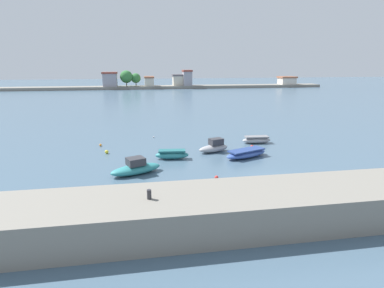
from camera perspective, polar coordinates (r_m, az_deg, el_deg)
name	(u,v)px	position (r m, az deg, el deg)	size (l,w,h in m)	color
ground_plane	(276,184)	(28.94, 15.23, -7.05)	(400.00, 400.00, 0.00)	#476075
seawall_embankment	(318,203)	(23.24, 22.14, -9.93)	(90.22, 5.29, 2.39)	gray
mooring_bollard	(149,194)	(19.30, -7.86, -9.14)	(0.27, 0.27, 0.60)	#2D2D33
moored_boat_0	(136,168)	(30.63, -10.26, -4.36)	(5.32, 3.55, 1.63)	teal
moored_boat_1	(172,155)	(34.94, -3.70, -1.96)	(3.85, 1.64, 1.02)	teal
moored_boat_2	(214,147)	(37.66, 4.08, -0.53)	(4.17, 2.57, 1.63)	#9E9EA3
moored_boat_3	(246,153)	(35.98, 9.92, -1.73)	(5.75, 3.73, 0.93)	#3856A8
moored_boat_4	(256,140)	(42.63, 11.75, 0.76)	(3.95, 1.59, 0.95)	#9E9EA3
mooring_buoy_0	(154,137)	(45.16, -7.05, 1.30)	(0.24, 0.24, 0.24)	white
mooring_buoy_1	(252,147)	(39.91, 10.96, -0.49)	(0.44, 0.44, 0.44)	red
mooring_buoy_2	(216,178)	(28.95, 4.51, -6.15)	(0.37, 0.37, 0.37)	red
mooring_buoy_3	(100,145)	(41.97, -16.44, -0.17)	(0.31, 0.31, 0.31)	orange
mooring_buoy_4	(107,152)	(38.28, -15.38, -1.40)	(0.44, 0.44, 0.44)	yellow
distant_shoreline	(169,84)	(135.21, -4.16, 10.97)	(137.63, 7.53, 7.70)	gray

